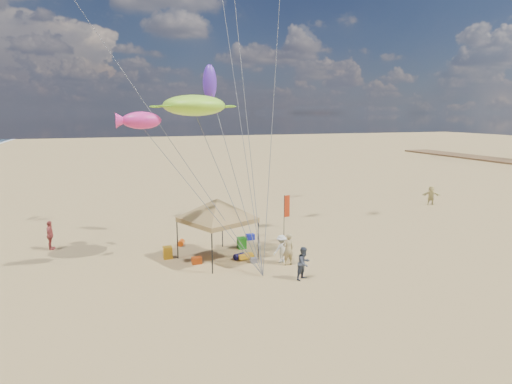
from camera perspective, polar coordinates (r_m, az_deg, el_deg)
ground at (r=22.57m, az=2.59°, el=-11.35°), size 280.00×280.00×0.00m
canopy_tent at (r=24.66m, az=-5.14°, el=-1.18°), size 6.14×6.14×4.13m
feather_flag at (r=29.31m, az=3.99°, el=-2.22°), size 0.45×0.11×2.95m
cooler_red at (r=24.85m, az=-7.80°, el=-8.90°), size 0.54×0.38×0.38m
cooler_blue at (r=29.13m, az=-0.77°, el=-5.91°), size 0.54×0.38×0.38m
bag_navy at (r=25.36m, az=-2.24°, el=-8.44°), size 0.69×0.54×0.36m
bag_orange at (r=28.30m, az=-9.80°, el=-6.58°), size 0.54×0.69×0.36m
chair_green at (r=27.28m, az=-1.90°, el=-6.70°), size 0.50×0.50×0.70m
chair_yellow at (r=25.96m, az=-11.53°, el=-7.80°), size 0.50×0.50×0.70m
crate_grey at (r=24.79m, az=-0.31°, el=-8.97°), size 0.34×0.30×0.28m
beach_cart at (r=25.32m, az=-1.36°, el=-8.41°), size 0.90×0.50×0.24m
person_near_a at (r=24.28m, az=4.24°, el=-7.51°), size 0.69×0.48×1.82m
person_near_b at (r=22.36m, az=6.31°, el=-9.29°), size 1.03×0.96×1.70m
person_near_c at (r=24.69m, az=3.35°, el=-7.46°), size 1.16×0.86×1.60m
person_far_a at (r=29.75m, az=-25.43°, el=-5.15°), size 0.53×1.10×1.82m
person_far_c at (r=43.03m, az=22.01°, el=-0.41°), size 1.69×1.23×1.76m
turtle_kite at (r=23.67m, az=-8.12°, el=11.19°), size 4.13×3.79×1.11m
fish_kite at (r=22.49m, az=-14.79°, el=9.08°), size 1.97×1.05×0.86m
squid_kite at (r=28.75m, az=-6.10°, el=14.08°), size 0.89×0.89×2.30m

